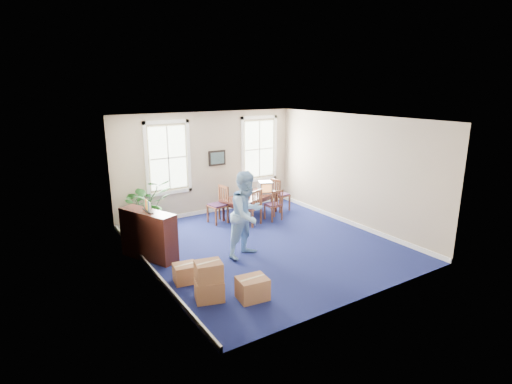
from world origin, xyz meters
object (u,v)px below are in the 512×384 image
chair_near_left (251,207)px  potted_plant (147,205)px  crt_tv (265,187)px  man (247,214)px  conference_table (251,206)px  credenza (149,234)px  cardboard_boxes (216,275)px

chair_near_left → potted_plant: 2.94m
crt_tv → man: man is taller
conference_table → credenza: bearing=-178.9°
man → potted_plant: (-1.46, 2.98, -0.29)m
man → cardboard_boxes: bearing=-157.1°
conference_table → man: man is taller
credenza → chair_near_left: bearing=-11.7°
crt_tv → man: (-2.21, -2.54, 0.19)m
conference_table → chair_near_left: (-0.40, -0.66, 0.21)m
potted_plant → cardboard_boxes: potted_plant is taller
crt_tv → cardboard_boxes: 5.34m
chair_near_left → cardboard_boxes: 4.14m
credenza → cardboard_boxes: size_ratio=1.06×
potted_plant → man: bearing=-64.0°
potted_plant → cardboard_boxes: bearing=-90.3°
crt_tv → cardboard_boxes: (-3.70, -3.82, -0.44)m
conference_table → credenza: (-3.65, -1.35, 0.26)m
credenza → potted_plant: potted_plant is taller
chair_near_left → cardboard_boxes: (-2.72, -3.12, -0.13)m
crt_tv → credenza: (-4.23, -1.39, -0.25)m
conference_table → man: bearing=-142.4°
credenza → cardboard_boxes: (0.53, -2.43, -0.19)m
potted_plant → credenza: bearing=-107.0°
man → potted_plant: 3.33m
potted_plant → crt_tv: bearing=-6.8°
conference_table → crt_tv: 0.77m
man → cardboard_boxes: 2.06m
potted_plant → cardboard_boxes: 4.28m
conference_table → cardboard_boxes: size_ratio=1.37×
chair_near_left → man: 2.27m
cardboard_boxes → credenza: bearing=102.4°
crt_tv → credenza: bearing=-140.0°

